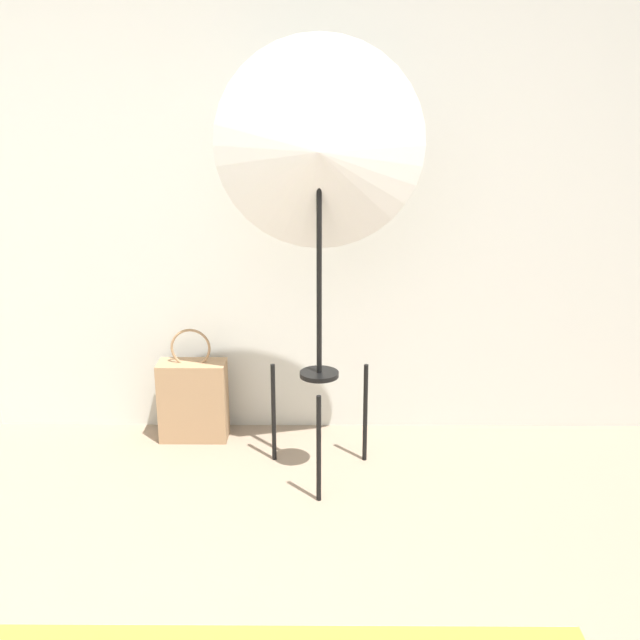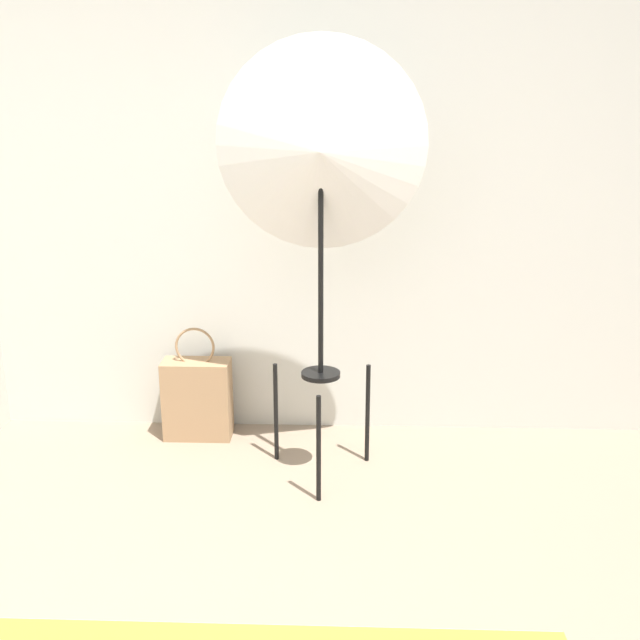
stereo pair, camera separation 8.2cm
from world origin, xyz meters
name	(u,v)px [view 1 (the left image)]	position (x,y,z in m)	size (l,w,h in m)	color
wall_back	(297,162)	(0.00, 2.29, 1.30)	(8.00, 0.05, 2.60)	beige
photo_umbrella	(319,152)	(0.11, 1.78, 1.38)	(0.85, 0.38, 1.82)	black
tote_bag	(193,399)	(-0.50, 2.12, 0.20)	(0.32, 0.15, 0.55)	#9E7A56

